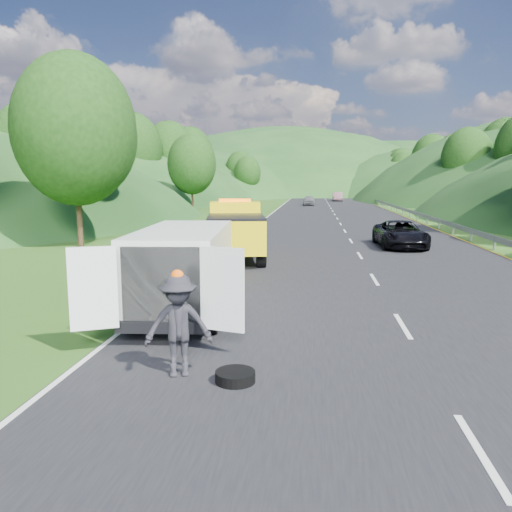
# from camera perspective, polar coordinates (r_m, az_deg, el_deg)

# --- Properties ---
(ground) EXTENTS (320.00, 320.00, 0.00)m
(ground) POSITION_cam_1_polar(r_m,az_deg,el_deg) (15.01, 3.69, -5.50)
(ground) COLOR #38661E
(ground) RESTS_ON ground
(road_surface) EXTENTS (14.00, 200.00, 0.02)m
(road_surface) POSITION_cam_1_polar(r_m,az_deg,el_deg) (54.71, 8.99, 4.71)
(road_surface) COLOR black
(road_surface) RESTS_ON ground
(guardrail) EXTENTS (0.06, 140.00, 1.52)m
(guardrail) POSITION_cam_1_polar(r_m,az_deg,el_deg) (67.82, 14.75, 5.26)
(guardrail) COLOR gray
(guardrail) RESTS_ON ground
(tree_line_left) EXTENTS (14.00, 140.00, 14.00)m
(tree_line_left) POSITION_cam_1_polar(r_m,az_deg,el_deg) (77.19, -8.27, 5.83)
(tree_line_left) COLOR #254F17
(tree_line_left) RESTS_ON ground
(tree_line_right) EXTENTS (14.00, 140.00, 14.00)m
(tree_line_right) POSITION_cam_1_polar(r_m,az_deg,el_deg) (77.89, 23.29, 5.25)
(tree_line_right) COLOR #254F17
(tree_line_right) RESTS_ON ground
(hills_backdrop) EXTENTS (201.00, 288.60, 44.00)m
(hills_backdrop) POSITION_cam_1_polar(r_m,az_deg,el_deg) (149.40, 8.86, 7.13)
(hills_backdrop) COLOR #2D5B23
(hills_backdrop) RESTS_ON ground
(tow_truck) EXTENTS (3.43, 6.79, 2.79)m
(tow_truck) POSITION_cam_1_polar(r_m,az_deg,el_deg) (23.18, -2.36, 2.94)
(tow_truck) COLOR black
(tow_truck) RESTS_ON ground
(white_van) EXTENTS (3.66, 6.90, 2.38)m
(white_van) POSITION_cam_1_polar(r_m,az_deg,el_deg) (13.86, -8.14, -1.07)
(white_van) COLOR black
(white_van) RESTS_ON ground
(woman) EXTENTS (0.58, 0.70, 1.68)m
(woman) POSITION_cam_1_polar(r_m,az_deg,el_deg) (17.64, -9.88, -3.47)
(woman) COLOR silver
(woman) RESTS_ON ground
(child) EXTENTS (0.51, 0.42, 0.98)m
(child) POSITION_cam_1_polar(r_m,az_deg,el_deg) (14.07, -8.48, -6.54)
(child) COLOR #D5D472
(child) RESTS_ON ground
(worker) EXTENTS (1.40, 1.04, 1.94)m
(worker) POSITION_cam_1_polar(r_m,az_deg,el_deg) (9.80, -8.72, -13.40)
(worker) COLOR black
(worker) RESTS_ON ground
(suitcase) EXTENTS (0.34, 0.19, 0.55)m
(suitcase) POSITION_cam_1_polar(r_m,az_deg,el_deg) (16.96, -13.03, -3.11)
(suitcase) COLOR #514F3D
(suitcase) RESTS_ON ground
(spare_tire) EXTENTS (0.74, 0.74, 0.20)m
(spare_tire) POSITION_cam_1_polar(r_m,az_deg,el_deg) (9.41, -2.38, -14.27)
(spare_tire) COLOR black
(spare_tire) RESTS_ON ground
(passing_suv) EXTENTS (2.56, 5.27, 1.44)m
(passing_suv) POSITION_cam_1_polar(r_m,az_deg,el_deg) (28.66, 16.09, 0.96)
(passing_suv) COLOR black
(passing_suv) RESTS_ON ground
(dist_car_a) EXTENTS (1.71, 4.26, 1.45)m
(dist_car_a) POSITION_cam_1_polar(r_m,az_deg,el_deg) (74.45, 6.06, 5.77)
(dist_car_a) COLOR #515357
(dist_car_a) RESTS_ON ground
(dist_car_b) EXTENTS (1.68, 4.83, 1.59)m
(dist_car_b) POSITION_cam_1_polar(r_m,az_deg,el_deg) (90.48, 9.29, 6.21)
(dist_car_b) COLOR brown
(dist_car_b) RESTS_ON ground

